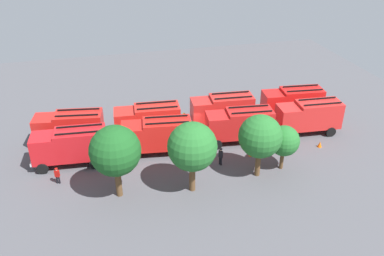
{
  "coord_description": "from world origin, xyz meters",
  "views": [
    {
      "loc": [
        9.62,
        37.48,
        22.45
      ],
      "look_at": [
        0.0,
        0.0,
        1.4
      ],
      "focal_mm": 38.14,
      "sensor_mm": 36.0,
      "label": 1
    }
  ],
  "objects_px": {
    "fire_truck_3": "(69,127)",
    "traffic_cone_0": "(320,144)",
    "fire_truck_0": "(292,102)",
    "fire_truck_5": "(240,124)",
    "tree_3": "(115,151)",
    "firefighter_2": "(210,153)",
    "tree_0": "(284,141)",
    "firefighter_0": "(221,156)",
    "firefighter_3": "(184,119)",
    "fire_truck_6": "(157,135)",
    "traffic_cone_2": "(279,105)",
    "fire_truck_2": "(148,120)",
    "tree_1": "(260,137)",
    "fire_truck_4": "(309,116)",
    "firefighter_1": "(57,175)",
    "fire_truck_1": "(222,109)",
    "traffic_cone_1": "(251,152)",
    "tree_2": "(192,147)",
    "fire_truck_7": "(70,145)"
  },
  "relations": [
    {
      "from": "fire_truck_0",
      "to": "fire_truck_6",
      "type": "relative_size",
      "value": 1.0
    },
    {
      "from": "firefighter_0",
      "to": "traffic_cone_2",
      "type": "bearing_deg",
      "value": 23.43
    },
    {
      "from": "fire_truck_6",
      "to": "fire_truck_1",
      "type": "bearing_deg",
      "value": -146.74
    },
    {
      "from": "fire_truck_2",
      "to": "tree_1",
      "type": "xyz_separation_m",
      "value": [
        -8.83,
        9.78,
        2.03
      ]
    },
    {
      "from": "fire_truck_4",
      "to": "firefighter_3",
      "type": "relative_size",
      "value": 4.51
    },
    {
      "from": "tree_0",
      "to": "tree_2",
      "type": "relative_size",
      "value": 0.68
    },
    {
      "from": "fire_truck_0",
      "to": "fire_truck_4",
      "type": "height_order",
      "value": "same"
    },
    {
      "from": "firefighter_0",
      "to": "tree_0",
      "type": "distance_m",
      "value": 6.24
    },
    {
      "from": "tree_2",
      "to": "traffic_cone_2",
      "type": "height_order",
      "value": "tree_2"
    },
    {
      "from": "tree_1",
      "to": "tree_2",
      "type": "relative_size",
      "value": 0.93
    },
    {
      "from": "traffic_cone_2",
      "to": "fire_truck_3",
      "type": "bearing_deg",
      "value": 6.87
    },
    {
      "from": "fire_truck_1",
      "to": "tree_1",
      "type": "bearing_deg",
      "value": 95.52
    },
    {
      "from": "fire_truck_5",
      "to": "firefighter_3",
      "type": "height_order",
      "value": "fire_truck_5"
    },
    {
      "from": "fire_truck_4",
      "to": "fire_truck_6",
      "type": "xyz_separation_m",
      "value": [
        17.03,
        0.07,
        0.0
      ]
    },
    {
      "from": "fire_truck_4",
      "to": "fire_truck_0",
      "type": "bearing_deg",
      "value": -84.58
    },
    {
      "from": "traffic_cone_0",
      "to": "traffic_cone_2",
      "type": "height_order",
      "value": "traffic_cone_0"
    },
    {
      "from": "firefighter_2",
      "to": "tree_1",
      "type": "height_order",
      "value": "tree_1"
    },
    {
      "from": "firefighter_2",
      "to": "traffic_cone_0",
      "type": "xyz_separation_m",
      "value": [
        -12.15,
        0.11,
        -0.71
      ]
    },
    {
      "from": "firefighter_1",
      "to": "firefighter_3",
      "type": "distance_m",
      "value": 15.96
    },
    {
      "from": "fire_truck_3",
      "to": "traffic_cone_2",
      "type": "distance_m",
      "value": 25.72
    },
    {
      "from": "tree_0",
      "to": "tree_3",
      "type": "xyz_separation_m",
      "value": [
        15.65,
        0.34,
        1.5
      ]
    },
    {
      "from": "fire_truck_5",
      "to": "firefighter_2",
      "type": "relative_size",
      "value": 4.05
    },
    {
      "from": "fire_truck_3",
      "to": "fire_truck_6",
      "type": "relative_size",
      "value": 1.0
    },
    {
      "from": "firefighter_3",
      "to": "fire_truck_3",
      "type": "bearing_deg",
      "value": -17.0
    },
    {
      "from": "fire_truck_2",
      "to": "firefighter_1",
      "type": "xyz_separation_m",
      "value": [
        9.41,
        6.48,
        -1.24
      ]
    },
    {
      "from": "fire_truck_0",
      "to": "fire_truck_3",
      "type": "xyz_separation_m",
      "value": [
        25.56,
        -0.03,
        0.0
      ]
    },
    {
      "from": "fire_truck_0",
      "to": "tree_0",
      "type": "bearing_deg",
      "value": 64.97
    },
    {
      "from": "fire_truck_4",
      "to": "traffic_cone_1",
      "type": "height_order",
      "value": "fire_truck_4"
    },
    {
      "from": "traffic_cone_0",
      "to": "traffic_cone_2",
      "type": "xyz_separation_m",
      "value": [
        -0.01,
        -10.09,
        -0.01
      ]
    },
    {
      "from": "tree_3",
      "to": "fire_truck_1",
      "type": "bearing_deg",
      "value": -141.66
    },
    {
      "from": "fire_truck_0",
      "to": "fire_truck_2",
      "type": "bearing_deg",
      "value": 7.2
    },
    {
      "from": "tree_2",
      "to": "tree_3",
      "type": "relative_size",
      "value": 0.99
    },
    {
      "from": "firefighter_0",
      "to": "firefighter_3",
      "type": "xyz_separation_m",
      "value": [
        1.59,
        -8.74,
        -0.12
      ]
    },
    {
      "from": "fire_truck_7",
      "to": "tree_2",
      "type": "distance_m",
      "value": 12.78
    },
    {
      "from": "tree_0",
      "to": "traffic_cone_2",
      "type": "height_order",
      "value": "tree_0"
    },
    {
      "from": "fire_truck_4",
      "to": "tree_2",
      "type": "xyz_separation_m",
      "value": [
        15.12,
        7.01,
        2.34
      ]
    },
    {
      "from": "firefighter_3",
      "to": "tree_1",
      "type": "xyz_separation_m",
      "value": [
        -4.42,
        11.28,
        3.28
      ]
    },
    {
      "from": "firefighter_1",
      "to": "tree_3",
      "type": "height_order",
      "value": "tree_3"
    },
    {
      "from": "fire_truck_5",
      "to": "tree_3",
      "type": "relative_size",
      "value": 1.09
    },
    {
      "from": "fire_truck_0",
      "to": "tree_2",
      "type": "height_order",
      "value": "tree_2"
    },
    {
      "from": "fire_truck_0",
      "to": "tree_1",
      "type": "xyz_separation_m",
      "value": [
        8.52,
        10.12,
        2.03
      ]
    },
    {
      "from": "fire_truck_2",
      "to": "tree_2",
      "type": "height_order",
      "value": "tree_2"
    },
    {
      "from": "fire_truck_1",
      "to": "traffic_cone_0",
      "type": "xyz_separation_m",
      "value": [
        -8.59,
        7.11,
        -1.83
      ]
    },
    {
      "from": "firefighter_1",
      "to": "fire_truck_6",
      "type": "bearing_deg",
      "value": -54.91
    },
    {
      "from": "firefighter_2",
      "to": "traffic_cone_1",
      "type": "xyz_separation_m",
      "value": [
        -4.47,
        -0.09,
        -0.67
      ]
    },
    {
      "from": "fire_truck_3",
      "to": "traffic_cone_0",
      "type": "bearing_deg",
      "value": 173.31
    },
    {
      "from": "fire_truck_0",
      "to": "firefighter_1",
      "type": "bearing_deg",
      "value": 20.37
    },
    {
      "from": "tree_3",
      "to": "firefighter_0",
      "type": "bearing_deg",
      "value": -166.67
    },
    {
      "from": "firefighter_2",
      "to": "tree_0",
      "type": "bearing_deg",
      "value": 38.44
    },
    {
      "from": "fire_truck_7",
      "to": "tree_2",
      "type": "relative_size",
      "value": 1.1
    }
  ]
}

